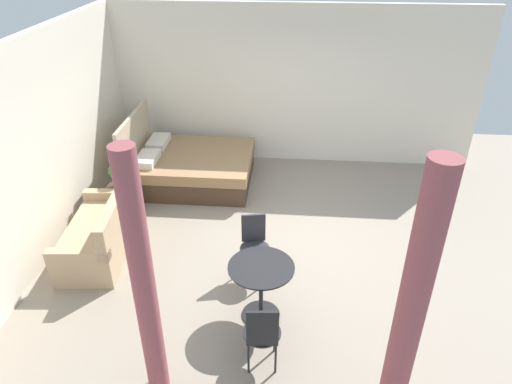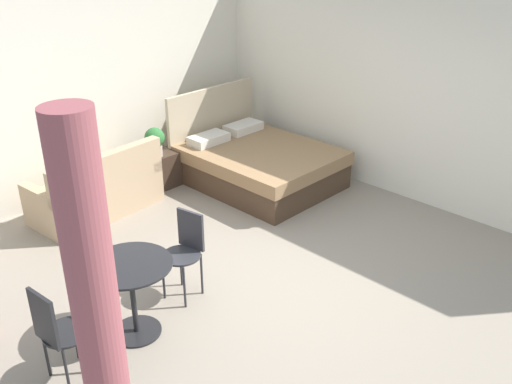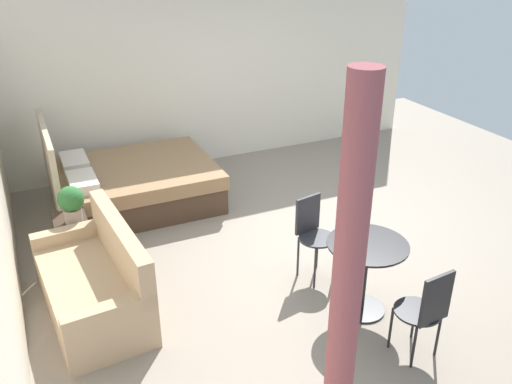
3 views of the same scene
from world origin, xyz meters
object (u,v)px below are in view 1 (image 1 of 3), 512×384
potted_plant (118,173)px  cafe_chair_near_couch (262,333)px  bed (189,166)px  cafe_chair_near_window (254,241)px  nightstand (122,197)px  balcony_table (261,282)px  couch (102,234)px

potted_plant → cafe_chair_near_couch: potted_plant is taller
bed → cafe_chair_near_window: bearing=-150.6°
nightstand → balcony_table: (-2.12, -2.38, 0.27)m
bed → couch: bearing=159.1°
couch → balcony_table: 2.54m
bed → nightstand: bearing=139.5°
bed → potted_plant: bed is taller
bed → couch: size_ratio=1.24×
couch → cafe_chair_near_couch: size_ratio=1.86×
nightstand → cafe_chair_near_window: cafe_chair_near_window is taller
nightstand → cafe_chair_near_couch: (-2.87, -2.45, 0.28)m
nightstand → cafe_chair_near_window: 2.65m
bed → cafe_chair_near_couch: size_ratio=2.30×
balcony_table → cafe_chair_near_couch: size_ratio=0.84×
couch → cafe_chair_near_couch: bearing=-127.3°
potted_plant → cafe_chair_near_couch: (-2.77, -2.41, -0.20)m
potted_plant → cafe_chair_near_window: bearing=-120.3°
bed → nightstand: 1.35m
cafe_chair_near_window → cafe_chair_near_couch: 1.50m
cafe_chair_near_couch → couch: bearing=52.7°
potted_plant → cafe_chair_near_couch: 3.68m
bed → cafe_chair_near_couch: 4.21m
couch → cafe_chair_near_couch: cafe_chair_near_couch is taller
balcony_table → cafe_chair_near_window: (0.74, 0.14, 0.02)m
potted_plant → balcony_table: (-2.02, -2.34, -0.21)m
couch → cafe_chair_near_window: 2.20m
bed → cafe_chair_near_couch: bearing=-158.1°
nightstand → cafe_chair_near_window: size_ratio=0.56×
couch → potted_plant: potted_plant is taller
nightstand → potted_plant: potted_plant is taller
potted_plant → cafe_chair_near_couch: bearing=-139.0°
potted_plant → balcony_table: 3.10m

